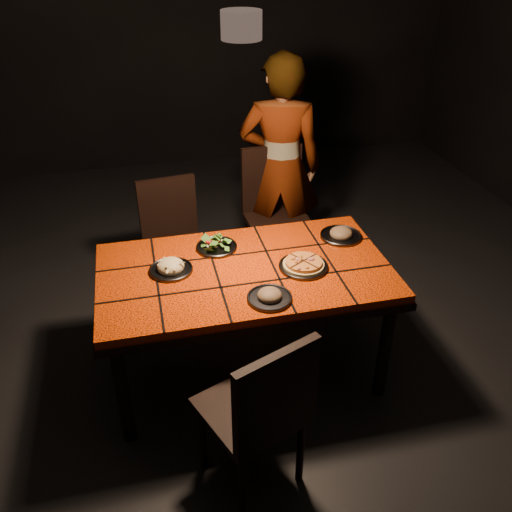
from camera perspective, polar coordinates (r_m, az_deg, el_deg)
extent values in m
cube|color=black|center=(3.47, -1.06, -12.02)|extent=(6.00, 7.00, 0.04)
cube|color=black|center=(6.03, -8.92, 23.12)|extent=(6.00, 0.04, 3.00)
cube|color=#E23C07|center=(3.00, -1.20, -1.71)|extent=(1.60, 0.90, 0.05)
cube|color=black|center=(3.02, -1.19, -2.42)|extent=(1.62, 0.92, 0.04)
cylinder|color=black|center=(2.93, -13.83, -13.87)|extent=(0.07, 0.07, 0.66)
cylinder|color=black|center=(3.17, 13.38, -9.60)|extent=(0.07, 0.07, 0.66)
cylinder|color=black|center=(3.49, -14.12, -5.28)|extent=(0.07, 0.07, 0.66)
cylinder|color=black|center=(3.70, 8.63, -2.29)|extent=(0.07, 0.07, 0.66)
cube|color=black|center=(2.61, -0.57, -15.88)|extent=(0.55, 0.55, 0.04)
cube|color=black|center=(2.32, 2.20, -14.54)|extent=(0.41, 0.20, 0.46)
cylinder|color=black|center=(2.94, 0.31, -15.53)|extent=(0.04, 0.04, 0.43)
cylinder|color=black|center=(2.83, -5.63, -18.43)|extent=(0.04, 0.04, 0.43)
cylinder|color=black|center=(2.77, 4.70, -19.73)|extent=(0.04, 0.04, 0.43)
cylinder|color=black|center=(2.65, -1.53, -23.16)|extent=(0.04, 0.04, 0.43)
cube|color=black|center=(3.80, -8.40, 0.66)|extent=(0.45, 0.45, 0.04)
cube|color=black|center=(3.85, -9.28, 5.06)|extent=(0.41, 0.09, 0.44)
cylinder|color=black|center=(3.77, -10.00, -3.94)|extent=(0.03, 0.03, 0.41)
cylinder|color=black|center=(3.82, -5.20, -3.00)|extent=(0.03, 0.03, 0.41)
cylinder|color=black|center=(4.04, -10.93, -1.37)|extent=(0.03, 0.03, 0.41)
cylinder|color=black|center=(4.09, -6.43, -0.52)|extent=(0.03, 0.03, 0.41)
cube|color=black|center=(4.00, 2.44, 3.51)|extent=(0.48, 0.48, 0.04)
cube|color=black|center=(4.05, 1.62, 8.20)|extent=(0.46, 0.07, 0.50)
cylinder|color=black|center=(3.93, 0.63, -1.32)|extent=(0.04, 0.04, 0.46)
cylinder|color=black|center=(4.03, 5.64, -0.53)|extent=(0.04, 0.04, 0.46)
cylinder|color=black|center=(4.23, -0.78, 1.30)|extent=(0.04, 0.04, 0.46)
cylinder|color=black|center=(4.33, 3.92, 1.98)|extent=(0.04, 0.04, 0.46)
imported|color=brown|center=(4.05, 2.56, 9.31)|extent=(0.69, 0.55, 1.66)
cylinder|color=black|center=(2.53, -1.55, 23.14)|extent=(0.18, 0.18, 0.12)
cylinder|color=#39393E|center=(3.00, 5.01, -1.12)|extent=(0.27, 0.27, 0.01)
torus|color=#39393E|center=(3.00, 5.02, -0.99)|extent=(0.27, 0.27, 0.01)
cylinder|color=tan|center=(2.99, 5.02, -0.91)|extent=(0.31, 0.31, 0.01)
cylinder|color=orange|center=(2.98, 5.03, -0.67)|extent=(0.28, 0.28, 0.02)
cylinder|color=#39393E|center=(2.99, -8.94, -1.48)|extent=(0.24, 0.24, 0.01)
torus|color=#39393E|center=(2.99, -8.95, -1.35)|extent=(0.24, 0.24, 0.01)
ellipsoid|color=#CEBF88|center=(2.98, -8.98, -1.07)|extent=(0.14, 0.14, 0.08)
cylinder|color=#39393E|center=(3.17, -4.17, 0.91)|extent=(0.24, 0.24, 0.01)
torus|color=#39393E|center=(3.17, -4.17, 1.03)|extent=(0.24, 0.24, 0.01)
cylinder|color=#39393E|center=(2.75, 1.44, -4.49)|extent=(0.23, 0.23, 0.01)
torus|color=#39393E|center=(2.74, 1.44, -4.36)|extent=(0.23, 0.23, 0.01)
ellipsoid|color=brown|center=(2.73, 1.44, -4.07)|extent=(0.14, 0.14, 0.08)
cylinder|color=#39393E|center=(3.32, 8.91, 2.07)|extent=(0.25, 0.25, 0.01)
torus|color=#39393E|center=(3.31, 8.92, 2.19)|extent=(0.25, 0.25, 0.01)
ellipsoid|color=brown|center=(3.30, 8.95, 2.47)|extent=(0.15, 0.15, 0.08)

